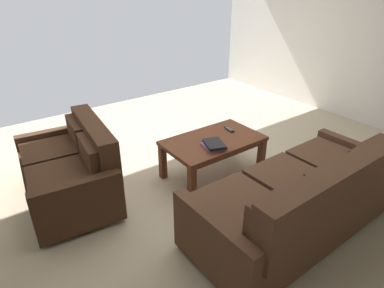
% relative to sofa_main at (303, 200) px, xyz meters
% --- Properties ---
extents(ground_plane, '(5.90, 5.62, 0.01)m').
position_rel_sofa_main_xyz_m(ground_plane, '(0.05, -1.30, -0.37)').
color(ground_plane, beige).
extents(wall_left, '(0.12, 5.62, 2.66)m').
position_rel_sofa_main_xyz_m(wall_left, '(-2.90, -1.30, 0.97)').
color(wall_left, white).
rests_on(wall_left, ground).
extents(sofa_main, '(1.99, 0.91, 0.86)m').
position_rel_sofa_main_xyz_m(sofa_main, '(0.00, 0.00, 0.00)').
color(sofa_main, black).
rests_on(sofa_main, ground).
extents(loveseat_near, '(0.91, 1.36, 0.80)m').
position_rel_sofa_main_xyz_m(loveseat_near, '(1.42, -1.69, -0.02)').
color(loveseat_near, black).
rests_on(loveseat_near, ground).
extents(coffee_table, '(1.08, 0.65, 0.45)m').
position_rel_sofa_main_xyz_m(coffee_table, '(-0.00, -1.20, 0.02)').
color(coffee_table, brown).
rests_on(coffee_table, ground).
extents(book_stack, '(0.25, 0.30, 0.06)m').
position_rel_sofa_main_xyz_m(book_stack, '(0.12, -1.05, 0.12)').
color(book_stack, '#996699').
rests_on(book_stack, coffee_table).
extents(tv_remote, '(0.07, 0.16, 0.02)m').
position_rel_sofa_main_xyz_m(tv_remote, '(-0.30, -1.28, 0.10)').
color(tv_remote, black).
rests_on(tv_remote, coffee_table).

